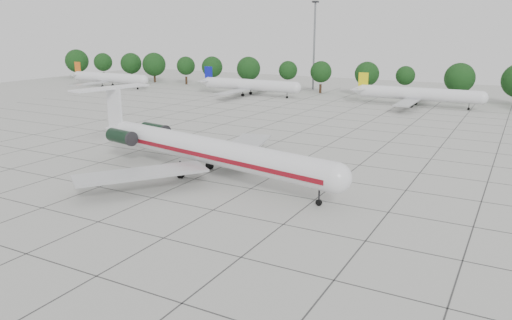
{
  "coord_description": "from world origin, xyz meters",
  "views": [
    {
      "loc": [
        26.94,
        -48.16,
        18.23
      ],
      "look_at": [
        0.58,
        0.16,
        3.5
      ],
      "focal_mm": 35.0,
      "sensor_mm": 36.0,
      "label": 1
    }
  ],
  "objects_px": {
    "bg_airliner_a": "(109,78)",
    "bg_airliner_b": "(249,85)",
    "main_airliner": "(198,148)",
    "bg_airliner_c": "(418,94)",
    "floodlight_mast": "(314,41)"
  },
  "relations": [
    {
      "from": "bg_airliner_a",
      "to": "bg_airliner_b",
      "type": "relative_size",
      "value": 1.0
    },
    {
      "from": "main_airliner",
      "to": "bg_airliner_c",
      "type": "height_order",
      "value": "main_airliner"
    },
    {
      "from": "bg_airliner_a",
      "to": "floodlight_mast",
      "type": "distance_m",
      "value": 63.93
    },
    {
      "from": "bg_airliner_a",
      "to": "bg_airliner_c",
      "type": "xyz_separation_m",
      "value": [
        91.81,
        6.3,
        0.0
      ]
    },
    {
      "from": "bg_airliner_a",
      "to": "floodlight_mast",
      "type": "xyz_separation_m",
      "value": [
        57.55,
        25.42,
        11.37
      ]
    },
    {
      "from": "bg_airliner_c",
      "to": "main_airliner",
      "type": "bearing_deg",
      "value": -100.36
    },
    {
      "from": "main_airliner",
      "to": "bg_airliner_a",
      "type": "relative_size",
      "value": 1.47
    },
    {
      "from": "bg_airliner_b",
      "to": "main_airliner",
      "type": "bearing_deg",
      "value": -65.54
    },
    {
      "from": "main_airliner",
      "to": "floodlight_mast",
      "type": "relative_size",
      "value": 1.64
    },
    {
      "from": "main_airliner",
      "to": "bg_airliner_b",
      "type": "distance_m",
      "value": 75.51
    },
    {
      "from": "main_airliner",
      "to": "floodlight_mast",
      "type": "height_order",
      "value": "floodlight_mast"
    },
    {
      "from": "bg_airliner_a",
      "to": "bg_airliner_c",
      "type": "height_order",
      "value": "same"
    },
    {
      "from": "main_airliner",
      "to": "bg_airliner_c",
      "type": "distance_m",
      "value": 72.11
    },
    {
      "from": "bg_airliner_c",
      "to": "floodlight_mast",
      "type": "xyz_separation_m",
      "value": [
        -34.26,
        19.11,
        11.37
      ]
    },
    {
      "from": "bg_airliner_a",
      "to": "bg_airliner_c",
      "type": "bearing_deg",
      "value": 3.93
    }
  ]
}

